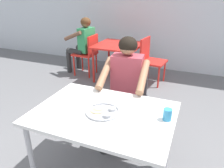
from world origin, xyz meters
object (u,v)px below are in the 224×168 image
at_px(thali_tray, 103,112).
at_px(patron_background, 83,41).
at_px(chair_red_right, 150,58).
at_px(drinking_cup, 167,114).
at_px(table_background_red, 118,49).
at_px(table_foreground, 104,119).
at_px(diner_foreground, 125,83).
at_px(chair_red_left, 88,52).
at_px(chair_foreground, 129,93).

distance_m(thali_tray, patron_background, 2.94).
xyz_separation_m(thali_tray, chair_red_right, (-0.17, 2.51, -0.25)).
bearing_deg(drinking_cup, table_background_red, 118.99).
bearing_deg(table_foreground, diner_foreground, 92.87).
xyz_separation_m(table_background_red, chair_red_left, (-0.65, -0.04, -0.12)).
bearing_deg(chair_red_right, patron_background, -178.53).
xyz_separation_m(chair_red_left, patron_background, (-0.14, 0.06, 0.21)).
relative_size(table_foreground, chair_red_left, 1.38).
bearing_deg(patron_background, diner_foreground, -49.38).
height_order(diner_foreground, chair_red_left, diner_foreground).
xyz_separation_m(diner_foreground, chair_red_right, (-0.14, 1.85, -0.24)).
height_order(thali_tray, patron_background, patron_background).
distance_m(drinking_cup, diner_foreground, 0.79).
height_order(diner_foreground, table_background_red, diner_foreground).
xyz_separation_m(table_foreground, diner_foreground, (-0.03, 0.65, 0.07)).
distance_m(thali_tray, chair_red_left, 2.83).
bearing_deg(thali_tray, table_background_red, 107.96).
height_order(chair_foreground, diner_foreground, diner_foreground).
distance_m(diner_foreground, chair_red_right, 1.87).
xyz_separation_m(table_background_red, chair_red_right, (0.62, 0.05, -0.13)).
bearing_deg(chair_red_right, chair_foreground, -85.75).
xyz_separation_m(chair_foreground, chair_red_right, (-0.12, 1.63, -0.02)).
bearing_deg(chair_foreground, table_background_red, 115.28).
height_order(thali_tray, drinking_cup, drinking_cup).
height_order(thali_tray, diner_foreground, diner_foreground).
height_order(table_foreground, drinking_cup, drinking_cup).
bearing_deg(drinking_cup, chair_foreground, 125.66).
height_order(chair_foreground, chair_red_left, chair_foreground).
bearing_deg(chair_foreground, drinking_cup, -54.34).
distance_m(chair_red_left, patron_background, 0.26).
bearing_deg(chair_red_right, chair_red_left, -175.72).
height_order(thali_tray, chair_red_right, chair_red_right).
xyz_separation_m(drinking_cup, patron_background, (-2.10, 2.38, -0.08)).
xyz_separation_m(thali_tray, patron_background, (-1.59, 2.48, -0.04)).
bearing_deg(table_background_red, diner_foreground, -66.98).
bearing_deg(patron_background, chair_red_left, -22.87).
relative_size(table_foreground, chair_foreground, 1.33).
distance_m(table_background_red, chair_red_left, 0.66).
relative_size(drinking_cup, table_background_red, 0.11).
distance_m(chair_foreground, chair_red_right, 1.63).
bearing_deg(chair_red_left, chair_foreground, -47.70).
xyz_separation_m(thali_tray, chair_foreground, (-0.05, 0.88, -0.24)).
height_order(drinking_cup, table_background_red, drinking_cup).
height_order(thali_tray, table_background_red, thali_tray).
height_order(drinking_cup, chair_red_left, chair_red_left).
bearing_deg(thali_tray, chair_red_left, 120.94).
height_order(table_foreground, thali_tray, thali_tray).
bearing_deg(thali_tray, drinking_cup, 10.66).
xyz_separation_m(table_background_red, patron_background, (-0.79, 0.02, 0.08)).
bearing_deg(table_foreground, chair_foreground, 93.37).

